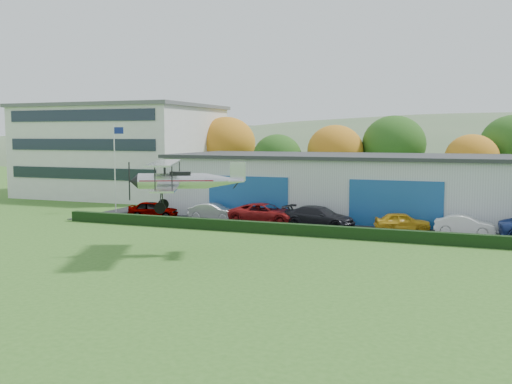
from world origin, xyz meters
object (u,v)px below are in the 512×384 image
(car_4, at_px, (402,222))
(car_5, at_px, (465,225))
(car_2, at_px, (265,213))
(biplane, at_px, (182,179))
(flagpole, at_px, (116,160))
(car_0, at_px, (153,209))
(hangar, at_px, (405,186))
(office_block, at_px, (122,150))
(car_1, at_px, (213,212))
(car_3, at_px, (319,217))

(car_4, bearing_deg, car_5, -107.79)
(car_2, height_order, biplane, biplane)
(car_2, bearing_deg, flagpole, 82.54)
(car_0, distance_m, biplane, 15.93)
(hangar, xyz_separation_m, office_block, (-33.00, 7.02, 2.56))
(car_1, bearing_deg, car_3, -93.68)
(car_0, bearing_deg, car_2, -99.98)
(car_1, xyz_separation_m, car_3, (9.18, -0.74, 0.12))
(car_5, bearing_deg, car_3, 94.44)
(office_block, xyz_separation_m, car_4, (33.74, -14.52, -4.48))
(car_4, relative_size, biplane, 0.53)
(car_0, bearing_deg, office_block, 28.37)
(hangar, bearing_deg, car_5, -56.27)
(car_2, bearing_deg, car_3, -95.90)
(office_block, bearing_deg, car_4, -23.29)
(car_3, relative_size, car_4, 1.38)
(office_block, height_order, car_4, office_block)
(car_5, bearing_deg, flagpole, 88.05)
(hangar, height_order, car_5, hangar)
(car_2, xyz_separation_m, biplane, (-0.42, -12.77, 3.59))
(office_block, bearing_deg, hangar, -12.01)
(hangar, distance_m, office_block, 33.84)
(car_0, height_order, car_5, car_0)
(flagpole, relative_size, biplane, 1.06)
(office_block, distance_m, car_2, 27.83)
(car_1, relative_size, car_2, 0.72)
(flagpole, bearing_deg, car_2, -6.71)
(biplane, bearing_deg, flagpole, 110.89)
(car_3, bearing_deg, car_4, -75.06)
(car_4, distance_m, car_5, 4.30)
(hangar, distance_m, car_2, 12.64)
(car_1, xyz_separation_m, car_5, (19.51, -0.13, -0.00))
(car_2, distance_m, biplane, 13.27)
(car_0, bearing_deg, flagpole, 53.85)
(hangar, height_order, car_0, hangar)
(flagpole, height_order, biplane, flagpole)
(flagpole, distance_m, car_3, 20.10)
(car_2, relative_size, biplane, 0.76)
(car_1, height_order, car_2, car_2)
(biplane, bearing_deg, office_block, 105.26)
(flagpole, height_order, car_0, flagpole)
(car_1, distance_m, car_3, 9.21)
(car_0, distance_m, car_4, 20.44)
(car_3, bearing_deg, car_5, -77.90)
(flagpole, distance_m, car_2, 15.67)
(car_1, bearing_deg, biplane, -161.14)
(car_5, relative_size, biplane, 0.54)
(car_2, bearing_deg, car_5, -89.97)
(car_2, bearing_deg, car_1, 85.17)
(car_2, height_order, car_3, car_3)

